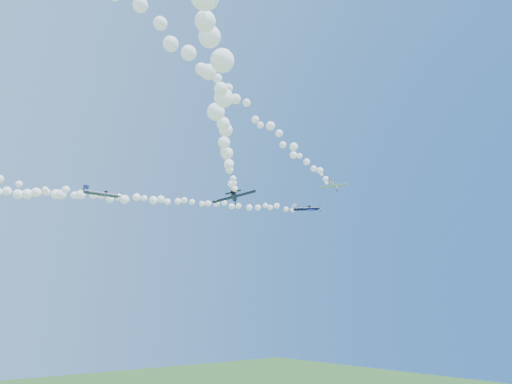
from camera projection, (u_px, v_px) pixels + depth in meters
plane_white at (333, 185)px, 95.97m from camera, size 6.08×6.44×1.88m
smoke_trail_white at (242, 103)px, 57.90m from camera, size 76.70×36.48×2.70m
plane_navy at (307, 209)px, 107.66m from camera, size 7.52×7.83×2.76m
smoke_trail_navy at (148, 200)px, 98.36m from camera, size 66.48×32.44×3.02m
plane_grey at (102, 194)px, 68.84m from camera, size 6.15×6.37×1.94m
plane_black at (234, 196)px, 61.98m from camera, size 5.64×5.52×2.07m
smoke_trail_black at (214, 67)px, 29.02m from camera, size 41.27×51.00×2.60m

